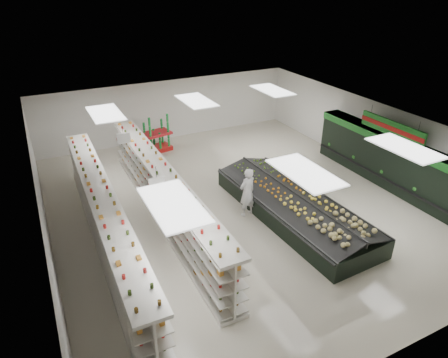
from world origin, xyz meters
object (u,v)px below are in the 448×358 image
gondola_center (164,196)px  soda_endcap (157,135)px  shopper_main (247,192)px  shopper_background (139,157)px  gondola_left (106,223)px  produce_island (293,205)px

gondola_center → soda_endcap: gondola_center is taller
gondola_center → shopper_main: gondola_center is taller
shopper_main → shopper_background: size_ratio=1.10×
gondola_left → soda_endcap: size_ratio=6.45×
gondola_center → shopper_main: size_ratio=5.93×
produce_island → soda_endcap: bearing=107.3°
gondola_center → shopper_background: size_ratio=6.50×
gondola_center → soda_endcap: size_ratio=6.44×
produce_island → shopper_main: bearing=149.4°
shopper_background → soda_endcap: bearing=-13.5°
shopper_main → soda_endcap: bearing=-93.9°
gondola_left → shopper_main: gondola_left is taller
produce_island → soda_endcap: soda_endcap is taller
shopper_main → gondola_center: bearing=-35.8°
gondola_left → produce_island: bearing=-10.0°
gondola_left → shopper_main: 5.15m
gondola_center → shopper_background: (0.14, 3.86, -0.03)m
gondola_center → soda_endcap: (1.75, 6.23, -0.05)m
produce_island → gondola_left: bearing=169.1°
shopper_main → shopper_background: shopper_main is taller
produce_island → shopper_background: size_ratio=4.13×
soda_endcap → shopper_background: (-1.60, -2.37, 0.02)m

